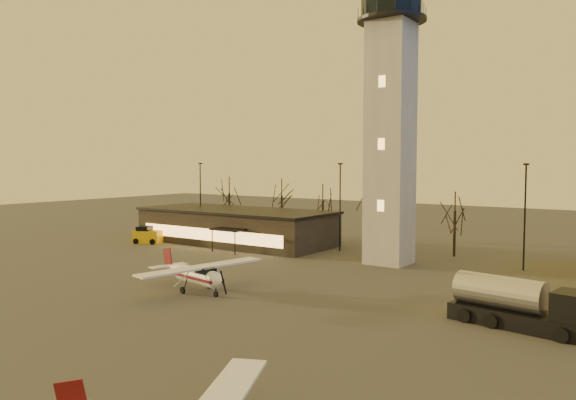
{
  "coord_description": "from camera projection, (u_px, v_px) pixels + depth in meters",
  "views": [
    {
      "loc": [
        23.98,
        -21.84,
        10.26
      ],
      "look_at": [
        -0.52,
        13.0,
        7.36
      ],
      "focal_mm": 35.0,
      "sensor_mm": 36.0,
      "label": 1
    }
  ],
  "objects": [
    {
      "name": "ground",
      "position": [
        166.0,
        340.0,
        32.28
      ],
      "size": [
        220.0,
        220.0,
        0.0
      ],
      "primitive_type": "plane",
      "color": "#3E3C3A",
      "rests_on": "ground"
    },
    {
      "name": "control_tower",
      "position": [
        391.0,
        101.0,
        55.66
      ],
      "size": [
        6.8,
        6.8,
        32.6
      ],
      "color": "#A19E99",
      "rests_on": "ground"
    },
    {
      "name": "terminal",
      "position": [
        236.0,
        226.0,
        70.86
      ],
      "size": [
        25.4,
        12.2,
        4.3
      ],
      "color": "black",
      "rests_on": "ground"
    },
    {
      "name": "light_poles",
      "position": [
        398.0,
        210.0,
        56.93
      ],
      "size": [
        58.5,
        12.25,
        10.14
      ],
      "color": "black",
      "rests_on": "ground"
    },
    {
      "name": "tree_row",
      "position": [
        321.0,
        196.0,
        71.7
      ],
      "size": [
        37.2,
        9.2,
        8.8
      ],
      "color": "black",
      "rests_on": "ground"
    },
    {
      "name": "cessna_rear",
      "position": [
        199.0,
        279.0,
        44.21
      ],
      "size": [
        8.9,
        11.19,
        3.08
      ],
      "rotation": [
        0.0,
        0.0,
        -0.19
      ],
      "color": "white",
      "rests_on": "ground"
    },
    {
      "name": "fuel_truck",
      "position": [
        518.0,
        308.0,
        34.69
      ],
      "size": [
        8.58,
        3.74,
        3.09
      ],
      "rotation": [
        0.0,
        0.0,
        -0.15
      ],
      "color": "black",
      "rests_on": "ground"
    },
    {
      "name": "service_cart",
      "position": [
        147.0,
        237.0,
        70.89
      ],
      "size": [
        3.85,
        3.1,
        2.17
      ],
      "rotation": [
        0.0,
        0.0,
        0.37
      ],
      "color": "yellow",
      "rests_on": "ground"
    }
  ]
}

